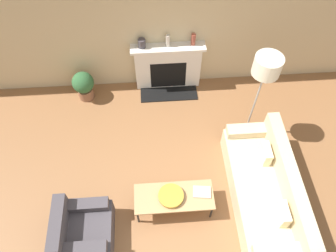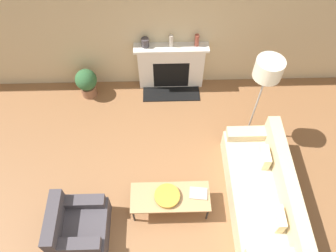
{
  "view_description": "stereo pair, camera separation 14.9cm",
  "coord_description": "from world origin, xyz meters",
  "px_view_note": "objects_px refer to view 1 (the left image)",
  "views": [
    {
      "loc": [
        -0.51,
        -1.74,
        5.18
      ],
      "look_at": [
        -0.27,
        1.59,
        0.45
      ],
      "focal_mm": 35.0,
      "sensor_mm": 36.0,
      "label": 1
    },
    {
      "loc": [
        -0.36,
        -1.75,
        5.18
      ],
      "look_at": [
        -0.27,
        1.59,
        0.45
      ],
      "focal_mm": 35.0,
      "sensor_mm": 36.0,
      "label": 2
    }
  ],
  "objects_px": {
    "armchair_near": "(82,230)",
    "book": "(202,192)",
    "fireplace": "(168,67)",
    "mantel_vase_left": "(142,43)",
    "mantel_vase_center_left": "(168,41)",
    "bowl": "(171,196)",
    "potted_plant": "(84,85)",
    "mantel_vase_center_right": "(193,39)",
    "couch": "(265,189)",
    "coffee_table": "(174,197)",
    "floor_lamp": "(266,70)"
  },
  "relations": [
    {
      "from": "armchair_near",
      "to": "book",
      "type": "xyz_separation_m",
      "value": [
        1.85,
        0.42,
        0.15
      ]
    },
    {
      "from": "fireplace",
      "to": "armchair_near",
      "type": "xyz_separation_m",
      "value": [
        -1.51,
        -3.09,
        -0.24
      ]
    },
    {
      "from": "mantel_vase_left",
      "to": "mantel_vase_center_left",
      "type": "height_order",
      "value": "mantel_vase_center_left"
    },
    {
      "from": "bowl",
      "to": "book",
      "type": "height_order",
      "value": "bowl"
    },
    {
      "from": "bowl",
      "to": "potted_plant",
      "type": "height_order",
      "value": "potted_plant"
    },
    {
      "from": "mantel_vase_left",
      "to": "fireplace",
      "type": "bearing_deg",
      "value": -1.79
    },
    {
      "from": "fireplace",
      "to": "bowl",
      "type": "xyz_separation_m",
      "value": [
        -0.15,
        -2.72,
        -0.06
      ]
    },
    {
      "from": "armchair_near",
      "to": "mantel_vase_center_left",
      "type": "height_order",
      "value": "mantel_vase_center_left"
    },
    {
      "from": "fireplace",
      "to": "bowl",
      "type": "bearing_deg",
      "value": -93.07
    },
    {
      "from": "mantel_vase_center_right",
      "to": "potted_plant",
      "type": "xyz_separation_m",
      "value": [
        -2.16,
        -0.23,
        -0.81
      ]
    },
    {
      "from": "fireplace",
      "to": "potted_plant",
      "type": "distance_m",
      "value": 1.71
    },
    {
      "from": "book",
      "to": "mantel_vase_center_right",
      "type": "bearing_deg",
      "value": 94.01
    },
    {
      "from": "armchair_near",
      "to": "bowl",
      "type": "height_order",
      "value": "armchair_near"
    },
    {
      "from": "bowl",
      "to": "book",
      "type": "distance_m",
      "value": 0.49
    },
    {
      "from": "book",
      "to": "potted_plant",
      "type": "height_order",
      "value": "potted_plant"
    },
    {
      "from": "couch",
      "to": "mantel_vase_left",
      "type": "distance_m",
      "value": 3.35
    },
    {
      "from": "coffee_table",
      "to": "mantel_vase_center_left",
      "type": "height_order",
      "value": "mantel_vase_center_left"
    },
    {
      "from": "book",
      "to": "mantel_vase_center_left",
      "type": "relative_size",
      "value": 1.25
    },
    {
      "from": "couch",
      "to": "coffee_table",
      "type": "relative_size",
      "value": 1.83
    },
    {
      "from": "mantel_vase_left",
      "to": "potted_plant",
      "type": "distance_m",
      "value": 1.46
    },
    {
      "from": "mantel_vase_center_left",
      "to": "potted_plant",
      "type": "distance_m",
      "value": 1.89
    },
    {
      "from": "bowl",
      "to": "book",
      "type": "xyz_separation_m",
      "value": [
        0.49,
        0.04,
        -0.03
      ]
    },
    {
      "from": "armchair_near",
      "to": "bowl",
      "type": "xyz_separation_m",
      "value": [
        1.36,
        0.38,
        0.18
      ]
    },
    {
      "from": "potted_plant",
      "to": "couch",
      "type": "bearing_deg",
      "value": -38.42
    },
    {
      "from": "book",
      "to": "mantel_vase_left",
      "type": "relative_size",
      "value": 1.74
    },
    {
      "from": "floor_lamp",
      "to": "mantel_vase_center_left",
      "type": "bearing_deg",
      "value": 137.06
    },
    {
      "from": "coffee_table",
      "to": "mantel_vase_center_right",
      "type": "height_order",
      "value": "mantel_vase_center_right"
    },
    {
      "from": "fireplace",
      "to": "potted_plant",
      "type": "xyz_separation_m",
      "value": [
        -1.69,
        -0.22,
        -0.15
      ]
    },
    {
      "from": "fireplace",
      "to": "potted_plant",
      "type": "relative_size",
      "value": 2.21
    },
    {
      "from": "armchair_near",
      "to": "bowl",
      "type": "distance_m",
      "value": 1.43
    },
    {
      "from": "fireplace",
      "to": "mantel_vase_center_left",
      "type": "xyz_separation_m",
      "value": [
        -0.0,
        0.02,
        0.66
      ]
    },
    {
      "from": "coffee_table",
      "to": "mantel_vase_left",
      "type": "xyz_separation_m",
      "value": [
        -0.38,
        2.73,
        0.76
      ]
    },
    {
      "from": "couch",
      "to": "mantel_vase_center_right",
      "type": "distance_m",
      "value": 2.94
    },
    {
      "from": "fireplace",
      "to": "mantel_vase_left",
      "type": "height_order",
      "value": "mantel_vase_left"
    },
    {
      "from": "mantel_vase_center_right",
      "to": "potted_plant",
      "type": "bearing_deg",
      "value": -173.86
    },
    {
      "from": "book",
      "to": "bowl",
      "type": "bearing_deg",
      "value": -168.16
    },
    {
      "from": "mantel_vase_left",
      "to": "mantel_vase_center_left",
      "type": "xyz_separation_m",
      "value": [
        0.48,
        0.0,
        0.03
      ]
    },
    {
      "from": "armchair_near",
      "to": "coffee_table",
      "type": "height_order",
      "value": "armchair_near"
    },
    {
      "from": "fireplace",
      "to": "bowl",
      "type": "distance_m",
      "value": 2.72
    },
    {
      "from": "armchair_near",
      "to": "mantel_vase_center_right",
      "type": "xyz_separation_m",
      "value": [
        1.98,
        3.11,
        0.9
      ]
    },
    {
      "from": "bowl",
      "to": "mantel_vase_left",
      "type": "xyz_separation_m",
      "value": [
        -0.34,
        2.73,
        0.68
      ]
    },
    {
      "from": "fireplace",
      "to": "coffee_table",
      "type": "bearing_deg",
      "value": -92.07
    },
    {
      "from": "book",
      "to": "mantel_vase_center_right",
      "type": "relative_size",
      "value": 1.26
    },
    {
      "from": "mantel_vase_center_left",
      "to": "mantel_vase_center_right",
      "type": "bearing_deg",
      "value": 0.0
    },
    {
      "from": "armchair_near",
      "to": "potted_plant",
      "type": "bearing_deg",
      "value": 3.62
    },
    {
      "from": "mantel_vase_left",
      "to": "coffee_table",
      "type": "bearing_deg",
      "value": -81.96
    },
    {
      "from": "couch",
      "to": "floor_lamp",
      "type": "xyz_separation_m",
      "value": [
        0.02,
        1.36,
        1.32
      ]
    },
    {
      "from": "armchair_near",
      "to": "coffee_table",
      "type": "xyz_separation_m",
      "value": [
        1.41,
        0.38,
        0.11
      ]
    },
    {
      "from": "mantel_vase_center_right",
      "to": "floor_lamp",
      "type": "bearing_deg",
      "value": -54.59
    },
    {
      "from": "couch",
      "to": "fireplace",
      "type": "bearing_deg",
      "value": -152.58
    }
  ]
}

